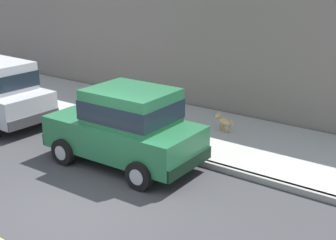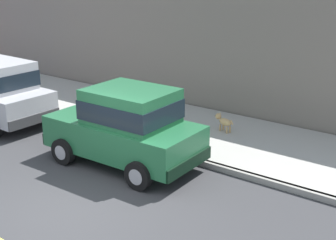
# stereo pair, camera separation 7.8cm
# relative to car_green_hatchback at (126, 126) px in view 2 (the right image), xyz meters

# --- Properties ---
(ground_plane) EXTENTS (80.00, 80.00, 0.00)m
(ground_plane) POSITION_rel_car_green_hatchback_xyz_m (-2.19, -0.55, -0.98)
(ground_plane) COLOR #38383A
(curb) EXTENTS (0.16, 64.00, 0.14)m
(curb) POSITION_rel_car_green_hatchback_xyz_m (1.01, -0.55, -0.91)
(curb) COLOR gray
(curb) RESTS_ON ground
(sidewalk) EXTENTS (3.60, 64.00, 0.14)m
(sidewalk) POSITION_rel_car_green_hatchback_xyz_m (2.81, -0.55, -0.91)
(sidewalk) COLOR #A8A59E
(sidewalk) RESTS_ON ground
(car_green_hatchback) EXTENTS (2.02, 3.84, 1.88)m
(car_green_hatchback) POSITION_rel_car_green_hatchback_xyz_m (0.00, 0.00, 0.00)
(car_green_hatchback) COLOR #23663D
(car_green_hatchback) RESTS_ON ground
(dog_tan) EXTENTS (0.33, 0.73, 0.49)m
(dog_tan) POSITION_rel_car_green_hatchback_xyz_m (3.07, -0.85, -0.55)
(dog_tan) COLOR tan
(dog_tan) RESTS_ON sidewalk
(building_facade) EXTENTS (0.50, 20.00, 4.07)m
(building_facade) POSITION_rel_car_green_hatchback_xyz_m (4.91, 4.25, 1.06)
(building_facade) COLOR slate
(building_facade) RESTS_ON ground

